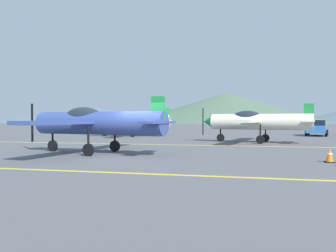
# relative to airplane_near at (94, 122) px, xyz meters

# --- Properties ---
(ground_plane) EXTENTS (400.00, 400.00, 0.00)m
(ground_plane) POSITION_rel_airplane_near_xyz_m (2.67, -0.90, -1.58)
(ground_plane) COLOR #54565B
(apron_line_near) EXTENTS (80.00, 0.16, 0.01)m
(apron_line_near) POSITION_rel_airplane_near_xyz_m (2.67, -5.47, -1.57)
(apron_line_near) COLOR yellow
(apron_line_near) RESTS_ON ground_plane
(apron_line_far) EXTENTS (80.00, 0.16, 0.01)m
(apron_line_far) POSITION_rel_airplane_near_xyz_m (2.67, 6.17, -1.57)
(apron_line_far) COLOR yellow
(apron_line_far) RESTS_ON ground_plane
(airplane_near) EXTENTS (8.18, 9.36, 2.80)m
(airplane_near) POSITION_rel_airplane_near_xyz_m (0.00, 0.00, 0.00)
(airplane_near) COLOR #33478C
(airplane_near) RESTS_ON ground_plane
(airplane_mid) EXTENTS (8.19, 9.33, 2.80)m
(airplane_mid) POSITION_rel_airplane_near_xyz_m (8.33, 9.57, 0.00)
(airplane_mid) COLOR silver
(airplane_mid) RESTS_ON ground_plane
(airplane_far) EXTENTS (8.15, 9.37, 2.80)m
(airplane_far) POSITION_rel_airplane_near_xyz_m (-3.47, 15.71, 0.00)
(airplane_far) COLOR white
(airplane_far) RESTS_ON ground_plane
(car_sedan) EXTENTS (2.85, 4.62, 1.62)m
(car_sedan) POSITION_rel_airplane_near_xyz_m (14.89, 21.02, -0.73)
(car_sedan) COLOR #3372BF
(car_sedan) RESTS_ON ground_plane
(traffic_cone_front) EXTENTS (0.36, 0.36, 0.59)m
(traffic_cone_front) POSITION_rel_airplane_near_xyz_m (10.76, -1.22, -1.29)
(traffic_cone_front) COLOR black
(traffic_cone_front) RESTS_ON ground_plane
(hill_left) EXTENTS (89.85, 89.85, 7.60)m
(hill_left) POSITION_rel_airplane_near_xyz_m (-67.64, 139.31, 2.22)
(hill_left) COLOR slate
(hill_left) RESTS_ON ground_plane
(hill_centerleft) EXTENTS (86.20, 86.20, 12.92)m
(hill_centerleft) POSITION_rel_airplane_near_xyz_m (0.49, 131.47, 4.88)
(hill_centerleft) COLOR #4C6651
(hill_centerleft) RESTS_ON ground_plane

